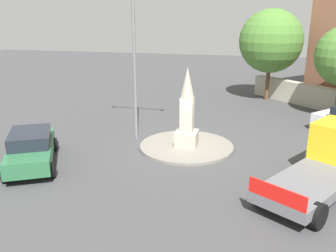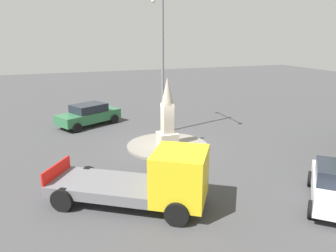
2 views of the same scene
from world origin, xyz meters
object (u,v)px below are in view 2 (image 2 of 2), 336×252
at_px(streetlamp, 163,50).
at_px(truck_yellow_approaching, 152,180).
at_px(monument, 167,118).
at_px(car_green_parked_left, 89,114).

height_order(streetlamp, truck_yellow_approaching, streetlamp).
bearing_deg(monument, car_green_parked_left, -149.32).
xyz_separation_m(car_green_parked_left, truck_yellow_approaching, (12.07, 0.88, 0.26)).
bearing_deg(streetlamp, car_green_parked_left, -127.44).
xyz_separation_m(streetlamp, car_green_parked_left, (-3.30, -4.30, -4.42)).
relative_size(streetlamp, car_green_parked_left, 1.86).
relative_size(streetlamp, truck_yellow_approaching, 1.44).
distance_m(streetlamp, car_green_parked_left, 6.99).
distance_m(monument, truck_yellow_approaching, 6.60).
height_order(monument, streetlamp, streetlamp).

